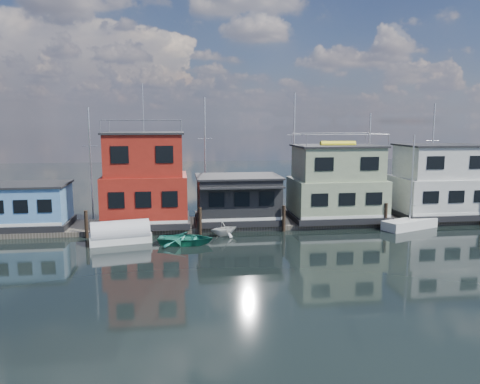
{
  "coord_description": "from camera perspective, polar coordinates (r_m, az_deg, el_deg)",
  "views": [
    {
      "loc": [
        -5.78,
        -28.3,
        9.17
      ],
      "look_at": [
        -0.32,
        12.0,
        3.0
      ],
      "focal_mm": 35.0,
      "sensor_mm": 36.0,
      "label": 1
    }
  ],
  "objects": [
    {
      "name": "houseboat_green",
      "position": [
        43.13,
        11.7,
        0.96
      ],
      "size": [
        8.4,
        5.9,
        7.03
      ],
      "color": "black",
      "rests_on": "dock"
    },
    {
      "name": "houseboat_blue",
      "position": [
        42.69,
        -24.23,
        -1.53
      ],
      "size": [
        6.4,
        4.9,
        3.66
      ],
      "color": "black",
      "rests_on": "dock"
    },
    {
      "name": "dinghy_white",
      "position": [
        37.82,
        -1.99,
        -4.45
      ],
      "size": [
        2.93,
        2.75,
        1.23
      ],
      "primitive_type": "imported",
      "rotation": [
        0.0,
        0.0,
        1.96
      ],
      "color": "silver",
      "rests_on": "ground"
    },
    {
      "name": "tarp_runabout",
      "position": [
        36.84,
        -14.39,
        -4.96
      ],
      "size": [
        4.79,
        2.67,
        1.83
      ],
      "rotation": [
        0.0,
        0.0,
        0.2
      ],
      "color": "white",
      "rests_on": "ground"
    },
    {
      "name": "background_masts",
      "position": [
        47.62,
        5.11,
        4.23
      ],
      "size": [
        36.4,
        0.16,
        12.0
      ],
      "color": "silver",
      "rests_on": "ground"
    },
    {
      "name": "ground",
      "position": [
        30.31,
        3.7,
        -9.0
      ],
      "size": [
        160.0,
        160.0,
        0.0
      ],
      "primitive_type": "plane",
      "color": "black",
      "rests_on": "ground"
    },
    {
      "name": "dock",
      "position": [
        41.69,
        0.44,
        -3.8
      ],
      "size": [
        48.0,
        5.0,
        0.4
      ],
      "primitive_type": "cube",
      "color": "#595147",
      "rests_on": "ground"
    },
    {
      "name": "pilings",
      "position": [
        38.75,
        0.54,
        -3.4
      ],
      "size": [
        42.28,
        0.28,
        2.2
      ],
      "color": "#2D2116",
      "rests_on": "ground"
    },
    {
      "name": "dinghy_teal",
      "position": [
        35.48,
        -6.64,
        -5.69
      ],
      "size": [
        4.57,
        3.6,
        0.86
      ],
      "primitive_type": "imported",
      "rotation": [
        0.0,
        0.0,
        1.4
      ],
      "color": "#23816A",
      "rests_on": "ground"
    },
    {
      "name": "houseboat_dark",
      "position": [
        41.19,
        -0.24,
        -0.81
      ],
      "size": [
        7.4,
        6.1,
        4.06
      ],
      "color": "black",
      "rests_on": "dock"
    },
    {
      "name": "houseboat_white",
      "position": [
        47.39,
        23.19,
        1.1
      ],
      "size": [
        8.4,
        5.9,
        6.66
      ],
      "color": "black",
      "rests_on": "dock"
    },
    {
      "name": "houseboat_red",
      "position": [
        40.71,
        -11.48,
        1.3
      ],
      "size": [
        7.4,
        5.9,
        11.86
      ],
      "color": "black",
      "rests_on": "dock"
    },
    {
      "name": "day_sailer",
      "position": [
        42.91,
        19.96,
        -3.61
      ],
      "size": [
        5.38,
        3.47,
        8.06
      ],
      "rotation": [
        0.0,
        0.0,
        0.38
      ],
      "color": "silver",
      "rests_on": "ground"
    }
  ]
}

